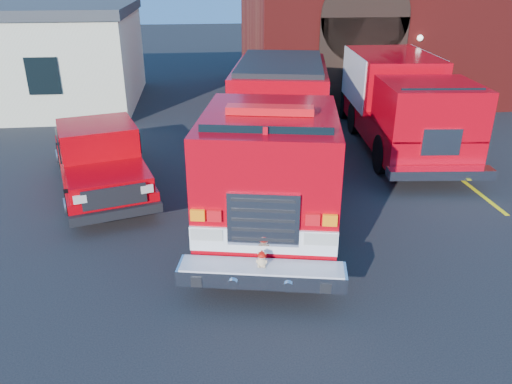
{
  "coord_description": "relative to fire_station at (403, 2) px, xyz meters",
  "views": [
    {
      "loc": [
        -1.13,
        -10.97,
        5.68
      ],
      "look_at": [
        0.0,
        -1.2,
        1.3
      ],
      "focal_mm": 35.0,
      "sensor_mm": 36.0,
      "label": 1
    }
  ],
  "objects": [
    {
      "name": "fire_station",
      "position": [
        0.0,
        0.0,
        0.0
      ],
      "size": [
        15.2,
        10.2,
        8.45
      ],
      "color": "maroon",
      "rests_on": "ground"
    },
    {
      "name": "ground",
      "position": [
        -8.99,
        -13.98,
        -4.25
      ],
      "size": [
        100.0,
        100.0,
        0.0
      ],
      "primitive_type": "plane",
      "color": "black",
      "rests_on": "ground"
    },
    {
      "name": "fire_engine",
      "position": [
        -8.1,
        -12.22,
        -2.59
      ],
      "size": [
        4.9,
        10.8,
        3.21
      ],
      "color": "black",
      "rests_on": "ground"
    },
    {
      "name": "parking_stripe_near",
      "position": [
        -2.49,
        -12.98,
        -4.25
      ],
      "size": [
        0.12,
        3.0,
        0.01
      ],
      "primitive_type": "cube",
      "color": "yellow",
      "rests_on": "ground"
    },
    {
      "name": "pickup_truck",
      "position": [
        -12.97,
        -11.4,
        -3.33
      ],
      "size": [
        3.69,
        6.29,
        1.94
      ],
      "color": "black",
      "rests_on": "ground"
    },
    {
      "name": "side_building",
      "position": [
        -17.99,
        -0.99,
        -2.05
      ],
      "size": [
        10.2,
        8.2,
        4.35
      ],
      "color": "beige",
      "rests_on": "ground"
    },
    {
      "name": "parking_stripe_mid",
      "position": [
        -2.49,
        -9.98,
        -4.25
      ],
      "size": [
        0.12,
        3.0,
        0.01
      ],
      "primitive_type": "cube",
      "color": "yellow",
      "rests_on": "ground"
    },
    {
      "name": "parking_stripe_far",
      "position": [
        -2.49,
        -6.98,
        -4.25
      ],
      "size": [
        0.12,
        3.0,
        0.01
      ],
      "primitive_type": "cube",
      "color": "yellow",
      "rests_on": "ground"
    },
    {
      "name": "secondary_truck",
      "position": [
        -3.19,
        -8.29,
        -2.65
      ],
      "size": [
        3.63,
        9.31,
        2.95
      ],
      "color": "black",
      "rests_on": "ground"
    }
  ]
}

